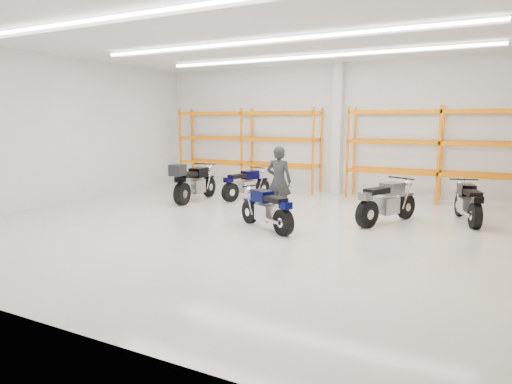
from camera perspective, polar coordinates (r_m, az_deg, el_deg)
The scene contains 11 objects.
ground at distance 11.04m, azimuth 0.43°, elevation -4.36°, with size 14.00×14.00×0.00m, color beige.
room_shell at distance 10.80m, azimuth 0.52°, elevation 12.87°, with size 14.02×12.02×4.51m.
motorcycle_main at distance 10.63m, azimuth 1.47°, elevation -2.29°, with size 1.84×1.15×1.00m.
motorcycle_back_a at distance 14.49m, azimuth -7.94°, elevation 1.14°, with size 0.78×2.45×1.26m.
motorcycle_back_b at distance 14.81m, azimuth -1.43°, elevation 0.90°, with size 0.89×2.03×1.02m.
motorcycle_back_c at distance 11.72m, azimuth 15.82°, elevation -1.33°, with size 1.11×2.14×1.11m.
motorcycle_back_d at distance 12.55m, azimuth 25.00°, elevation -1.33°, with size 0.89×2.07×1.04m.
standing_man at distance 12.21m, azimuth 2.88°, elevation 1.36°, with size 0.68×0.45×1.87m, color black.
structural_column at distance 16.14m, azimuth 10.14°, elevation 7.74°, with size 0.32×0.32×4.50m, color white.
pallet_racking_back_left at distance 17.21m, azimuth -1.16°, elevation 6.39°, with size 5.67×0.87×3.00m.
pallet_racking_back_right at distance 15.11m, azimuth 22.09°, elevation 5.40°, with size 5.67×0.87×3.00m.
Camera 1 is at (4.97, -9.53, 2.52)m, focal length 32.00 mm.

